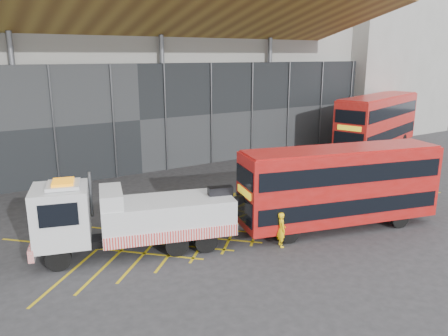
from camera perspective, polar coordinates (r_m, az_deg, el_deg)
ground_plane at (r=22.69m, az=-4.39°, el=-7.71°), size 120.00×120.00×0.00m
road_markings at (r=24.68m, az=3.85°, el=-5.81°), size 24.76×7.16×0.01m
construction_building at (r=38.80m, az=-15.44°, el=14.62°), size 55.00×23.97×18.00m
east_building at (r=54.27m, az=18.55°, el=15.31°), size 15.00×12.00×20.00m
recovery_truck at (r=19.82m, az=-12.25°, el=-6.25°), size 10.21×4.83×3.58m
bus_towed at (r=22.66m, az=14.88°, el=-2.02°), size 10.47×4.89×4.16m
bus_second at (r=42.38m, az=19.45°, el=5.89°), size 12.69×6.57×5.07m
worker at (r=20.36m, az=7.52°, el=-7.97°), size 0.59×0.70×1.65m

